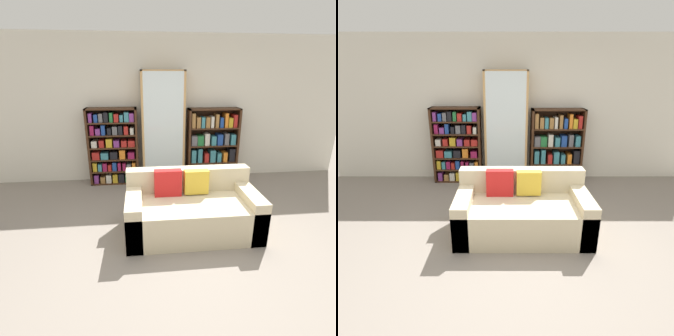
% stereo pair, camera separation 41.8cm
% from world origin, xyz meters
% --- Properties ---
extents(ground_plane, '(16.00, 16.00, 0.00)m').
position_xyz_m(ground_plane, '(0.00, 0.00, 0.00)').
color(ground_plane, gray).
extents(wall_back, '(7.16, 0.06, 2.70)m').
position_xyz_m(wall_back, '(0.00, 2.57, 1.35)').
color(wall_back, silver).
rests_on(wall_back, ground).
extents(couch, '(1.70, 0.90, 0.81)m').
position_xyz_m(couch, '(0.10, 0.54, 0.29)').
color(couch, beige).
rests_on(couch, ground).
extents(bookshelf_left, '(0.92, 0.32, 1.43)m').
position_xyz_m(bookshelf_left, '(-1.05, 2.36, 0.70)').
color(bookshelf_left, '#3D2314').
rests_on(bookshelf_left, ground).
extents(display_cabinet, '(0.79, 0.36, 2.08)m').
position_xyz_m(display_cabinet, '(-0.11, 2.35, 1.03)').
color(display_cabinet, tan).
rests_on(display_cabinet, ground).
extents(bookshelf_right, '(0.99, 0.32, 1.41)m').
position_xyz_m(bookshelf_right, '(0.85, 2.36, 0.66)').
color(bookshelf_right, '#3D2314').
rests_on(bookshelf_right, ground).
extents(wine_bottle, '(0.07, 0.07, 0.36)m').
position_xyz_m(wine_bottle, '(0.34, 1.82, 0.15)').
color(wine_bottle, '#192333').
rests_on(wine_bottle, ground).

